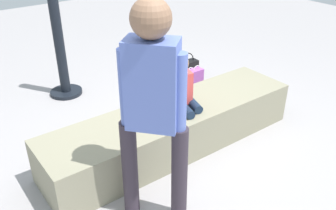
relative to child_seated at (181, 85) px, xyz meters
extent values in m
plane|color=#9C9798|center=(-0.07, 0.00, -0.60)|extent=(12.00, 12.00, 0.00)
cube|color=gray|center=(-0.07, 0.00, -0.41)|extent=(2.37, 0.58, 0.39)
cylinder|color=#182942|center=(-0.03, -0.10, -0.18)|extent=(0.14, 0.26, 0.08)
cylinder|color=#182942|center=(0.08, -0.07, -0.18)|extent=(0.14, 0.26, 0.08)
cube|color=#EE4E4A|center=(-0.01, 0.02, -0.03)|extent=(0.24, 0.18, 0.28)
sphere|color=#8C664C|center=(-0.01, 0.02, 0.19)|extent=(0.16, 0.16, 0.16)
cylinder|color=#8C664C|center=(-0.12, -0.01, -0.04)|extent=(0.05, 0.05, 0.21)
cylinder|color=#8C664C|center=(0.11, 0.05, -0.04)|extent=(0.05, 0.05, 0.21)
cylinder|color=#312933|center=(-0.56, -0.69, -0.24)|extent=(0.11, 0.11, 0.73)
cylinder|color=#312933|center=(-0.78, -0.44, -0.24)|extent=(0.11, 0.11, 0.73)
cube|color=#5B70C1|center=(-0.67, -0.56, 0.41)|extent=(0.34, 0.36, 0.56)
sphere|color=#8C664C|center=(-0.67, -0.56, 0.80)|extent=(0.23, 0.23, 0.23)
cylinder|color=#5B70C1|center=(-0.56, -0.69, 0.36)|extent=(0.09, 0.09, 0.53)
cylinder|color=#5B70C1|center=(-0.78, -0.44, 0.36)|extent=(0.09, 0.09, 0.53)
cylinder|color=#E0594C|center=(-0.31, -0.05, -0.21)|extent=(0.22, 0.22, 0.01)
cylinder|color=#986A41|center=(-0.31, -0.05, -0.18)|extent=(0.10, 0.10, 0.05)
cylinder|color=brown|center=(-0.31, -0.05, -0.15)|extent=(0.10, 0.10, 0.01)
cube|color=silver|center=(-0.25, -0.06, -0.20)|extent=(0.11, 0.04, 0.00)
cube|color=#B259BF|center=(0.70, 0.65, -0.44)|extent=(0.22, 0.10, 0.33)
torus|color=white|center=(0.66, 0.65, -0.27)|extent=(0.09, 0.01, 0.09)
torus|color=white|center=(0.75, 0.65, -0.27)|extent=(0.09, 0.01, 0.09)
cylinder|color=black|center=(-0.43, 1.59, -0.58)|extent=(0.36, 0.36, 0.04)
cylinder|color=black|center=(-0.43, 1.59, 0.06)|extent=(0.11, 0.11, 1.24)
cylinder|color=silver|center=(0.61, 1.35, -0.52)|extent=(0.07, 0.07, 0.16)
cone|color=silver|center=(0.61, 1.35, -0.42)|extent=(0.06, 0.06, 0.03)
cylinder|color=blue|center=(0.61, 1.35, -0.40)|extent=(0.03, 0.03, 0.02)
cylinder|color=silver|center=(-0.01, 0.50, -0.52)|extent=(0.07, 0.07, 0.16)
cone|color=silver|center=(-0.01, 0.50, -0.43)|extent=(0.06, 0.06, 0.03)
cylinder|color=white|center=(-0.01, 0.50, -0.41)|extent=(0.03, 0.03, 0.02)
cube|color=black|center=(0.98, 1.11, -0.50)|extent=(0.31, 0.12, 0.21)
torus|color=black|center=(0.98, 1.11, -0.39)|extent=(0.23, 0.01, 0.23)
camera|label=1|loc=(-1.75, -2.17, 1.34)|focal=39.15mm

